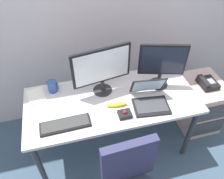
{
  "coord_description": "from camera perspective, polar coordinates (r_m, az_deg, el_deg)",
  "views": [
    {
      "loc": [
        -0.36,
        -1.39,
        2.18
      ],
      "look_at": [
        0.0,
        0.0,
        0.85
      ],
      "focal_mm": 35.77,
      "sensor_mm": 36.0,
      "label": 1
    }
  ],
  "objects": [
    {
      "name": "ground_plane",
      "position": [
        2.61,
        -0.0,
        -13.81
      ],
      "size": [
        8.0,
        8.0,
        0.0
      ],
      "primitive_type": "plane",
      "color": "#3A5064"
    },
    {
      "name": "desk",
      "position": [
        2.1,
        -0.0,
        -3.97
      ],
      "size": [
        1.57,
        0.71,
        0.73
      ],
      "color": "silver",
      "rests_on": "ground"
    },
    {
      "name": "file_cabinet",
      "position": [
        2.78,
        21.28,
        -3.39
      ],
      "size": [
        0.42,
        0.53,
        0.6
      ],
      "color": "beige",
      "rests_on": "ground"
    },
    {
      "name": "laptop",
      "position": [
        2.0,
        9.67,
        -2.27
      ],
      "size": [
        0.35,
        0.35,
        0.22
      ],
      "color": "black",
      "rests_on": "desk"
    },
    {
      "name": "keyboard",
      "position": [
        1.87,
        -11.84,
        -8.75
      ],
      "size": [
        0.41,
        0.15,
        0.03
      ],
      "color": "black",
      "rests_on": "desk"
    },
    {
      "name": "monitor_side",
      "position": [
        2.08,
        12.68,
        6.63
      ],
      "size": [
        0.42,
        0.18,
        0.45
      ],
      "color": "#262628",
      "rests_on": "desk"
    },
    {
      "name": "desk_phone",
      "position": [
        2.55,
        23.18,
        1.56
      ],
      "size": [
        0.17,
        0.2,
        0.09
      ],
      "color": "black",
      "rests_on": "file_cabinet"
    },
    {
      "name": "banana",
      "position": [
        1.97,
        1.19,
        -3.87
      ],
      "size": [
        0.19,
        0.07,
        0.04
      ],
      "primitive_type": "ellipsoid",
      "rotation": [
        0.0,
        0.0,
        3.03
      ],
      "color": "yellow",
      "rests_on": "desk"
    },
    {
      "name": "paper_notepad",
      "position": [
        2.18,
        -18.81,
        -1.6
      ],
      "size": [
        0.18,
        0.23,
        0.01
      ],
      "primitive_type": "cube",
      "rotation": [
        0.0,
        0.0,
        0.19
      ],
      "color": "white",
      "rests_on": "desk"
    },
    {
      "name": "coffee_mug",
      "position": [
        2.16,
        -14.9,
        0.83
      ],
      "size": [
        0.1,
        0.09,
        0.11
      ],
      "color": "#2F4E8E",
      "rests_on": "desk"
    },
    {
      "name": "monitor_main",
      "position": [
        1.95,
        -2.63,
        5.48
      ],
      "size": [
        0.54,
        0.18,
        0.47
      ],
      "color": "#262628",
      "rests_on": "desk"
    },
    {
      "name": "trackball_mouse",
      "position": [
        1.89,
        3.27,
        -6.26
      ],
      "size": [
        0.11,
        0.09,
        0.07
      ],
      "color": "black",
      "rests_on": "desk"
    }
  ]
}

